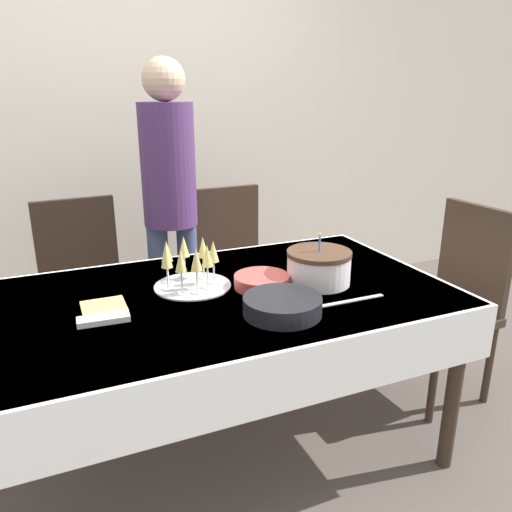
{
  "coord_description": "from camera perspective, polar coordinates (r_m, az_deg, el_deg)",
  "views": [
    {
      "loc": [
        -0.54,
        -1.67,
        1.46
      ],
      "look_at": [
        0.19,
        0.02,
        0.85
      ],
      "focal_mm": 35.0,
      "sensor_mm": 36.0,
      "label": 1
    }
  ],
  "objects": [
    {
      "name": "champagne_tray",
      "position": [
        1.95,
        -7.48,
        -0.91
      ],
      "size": [
        0.3,
        0.3,
        0.18
      ],
      "color": "silver",
      "rests_on": "dining_table"
    },
    {
      "name": "fork_pile",
      "position": [
        1.74,
        -17.03,
        -6.92
      ],
      "size": [
        0.17,
        0.07,
        0.02
      ],
      "color": "silver",
      "rests_on": "dining_table"
    },
    {
      "name": "plate_stack_dessert",
      "position": [
        1.95,
        0.67,
        -2.91
      ],
      "size": [
        0.22,
        0.22,
        0.05
      ],
      "color": "#CC4C47",
      "rests_on": "dining_table"
    },
    {
      "name": "cake_knife",
      "position": [
        1.86,
        10.5,
        -5.11
      ],
      "size": [
        0.3,
        0.02,
        0.0
      ],
      "color": "silver",
      "rests_on": "dining_table"
    },
    {
      "name": "person_standing",
      "position": [
        2.65,
        -9.86,
        7.58
      ],
      "size": [
        0.28,
        0.28,
        1.62
      ],
      "color": "#3F4C72",
      "rests_on": "ground_plane"
    },
    {
      "name": "dining_chair_far_right",
      "position": [
        2.83,
        -2.57,
        -1.1
      ],
      "size": [
        0.44,
        0.44,
        0.95
      ],
      "color": "#38281E",
      "rests_on": "ground_plane"
    },
    {
      "name": "wall_back",
      "position": [
        3.37,
        -14.7,
        15.88
      ],
      "size": [
        8.0,
        0.05,
        2.7
      ],
      "color": "silver",
      "rests_on": "ground_plane"
    },
    {
      "name": "plate_stack_main",
      "position": [
        1.72,
        3.03,
        -5.68
      ],
      "size": [
        0.27,
        0.27,
        0.06
      ],
      "color": "black",
      "rests_on": "dining_table"
    },
    {
      "name": "napkin_pile",
      "position": [
        1.85,
        -17.0,
        -5.65
      ],
      "size": [
        0.15,
        0.15,
        0.01
      ],
      "color": "#E0D166",
      "rests_on": "dining_table"
    },
    {
      "name": "ground_plane",
      "position": [
        2.28,
        -4.45,
        -21.48
      ],
      "size": [
        12.0,
        12.0,
        0.0
      ],
      "primitive_type": "plane",
      "color": "#564C47"
    },
    {
      "name": "dining_chair_right_end",
      "position": [
        2.61,
        21.66,
        -4.12
      ],
      "size": [
        0.44,
        0.44,
        0.95
      ],
      "color": "#38281E",
      "rests_on": "ground_plane"
    },
    {
      "name": "dining_table",
      "position": [
        1.94,
        -4.91,
        -7.08
      ],
      "size": [
        1.82,
        1.01,
        0.73
      ],
      "color": "white",
      "rests_on": "ground_plane"
    },
    {
      "name": "birthday_cake",
      "position": [
        1.99,
        7.18,
        -1.25
      ],
      "size": [
        0.26,
        0.26,
        0.21
      ],
      "color": "white",
      "rests_on": "dining_table"
    },
    {
      "name": "dining_chair_far_left",
      "position": [
        2.67,
        -19.0,
        -3.33
      ],
      "size": [
        0.45,
        0.45,
        0.95
      ],
      "color": "#38281E",
      "rests_on": "ground_plane"
    }
  ]
}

